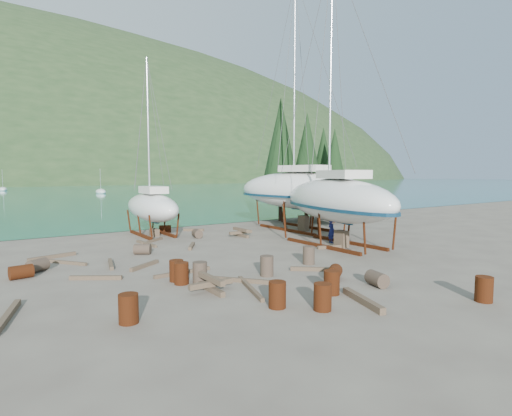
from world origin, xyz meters
TOP-DOWN VIEW (x-y plane):
  - ground at (0.00, 0.00)m, footprint 600.00×600.00m
  - bay_water at (0.00, 315.00)m, footprint 700.00×700.00m
  - far_hill at (0.00, 320.00)m, footprint 800.00×360.00m
  - far_house_right at (30.00, 190.00)m, footprint 6.60×5.60m
  - cypress_near_right at (12.50, 12.00)m, footprint 3.60×3.60m
  - cypress_mid_right at (14.00, 10.00)m, footprint 3.06×3.06m
  - cypress_back_left at (11.00, 14.00)m, footprint 4.14×4.14m
  - cypress_far_right at (15.50, 13.00)m, footprint 3.24×3.24m
  - moored_boat_mid at (10.00, 80.00)m, footprint 2.00×5.00m
  - moored_boat_far at (-8.00, 110.00)m, footprint 2.00×5.00m
  - large_sailboat_near at (5.64, 1.59)m, footprint 6.08×11.74m
  - large_sailboat_far at (8.39, 8.27)m, footprint 5.69×12.74m
  - small_sailboat_shore at (-2.19, 11.99)m, footprint 2.48×7.89m
  - worker at (6.19, 2.45)m, footprint 0.50×0.65m
  - drum_0 at (-8.72, -4.17)m, footprint 0.58×0.58m
  - drum_1 at (0.52, -5.73)m, footprint 0.80×1.00m
  - drum_2 at (-10.95, 3.45)m, footprint 0.96×0.71m
  - drum_3 at (-1.72, -5.49)m, footprint 0.58×0.58m
  - drum_4 at (-0.97, 12.67)m, footprint 1.03×0.87m
  - drum_5 at (-2.12, -2.00)m, footprint 0.58×0.58m
  - drum_7 at (2.02, -9.07)m, footprint 0.58×0.58m
  - drum_8 at (-5.71, -1.13)m, footprint 0.58×0.58m
  - drum_9 at (-5.05, 5.63)m, footprint 1.05×0.97m
  - drum_10 at (-4.26, -5.55)m, footprint 0.58×0.58m
  - drum_11 at (-0.01, 9.17)m, footprint 0.72×0.97m
  - drum_12 at (-0.11, -4.05)m, footprint 1.05×0.99m
  - drum_13 at (-3.20, -6.57)m, footprint 0.58×0.58m
  - drum_14 at (-5.69, -0.59)m, footprint 0.58×0.58m
  - drum_15 at (-10.24, 4.42)m, footprint 1.05×1.00m
  - drum_16 at (-5.06, -1.47)m, footprint 0.58×0.58m
  - drum_17 at (0.90, -1.31)m, footprint 0.58×0.58m
  - timber_0 at (-3.17, 9.27)m, footprint 1.91×1.52m
  - timber_1 at (4.78, 1.06)m, footprint 1.74×0.65m
  - timber_2 at (-9.28, 7.25)m, footprint 2.38×0.81m
  - timber_3 at (-3.88, -3.35)m, footprint 1.10×3.05m
  - timber_4 at (-5.96, 2.57)m, footprint 1.76×1.30m
  - timber_5 at (-3.41, -2.44)m, footprint 2.14×2.48m
  - timber_6 at (1.19, 12.29)m, footprint 1.35×1.17m
  - timber_7 at (0.09, -2.42)m, footprint 1.59×1.35m
  - timber_8 at (-1.92, 6.01)m, footprint 1.17×1.74m
  - timber_10 at (-3.89, 8.39)m, footprint 0.45×2.58m
  - timber_11 at (-5.00, 0.35)m, footprint 2.72×0.36m
  - timber_12 at (-8.40, 1.52)m, footprint 1.91×1.33m
  - timber_14 at (-11.68, -1.81)m, footprint 0.93×2.97m
  - timber_15 at (-9.06, 5.64)m, footprint 1.87×2.47m
  - timber_16 at (-1.58, -6.84)m, footprint 0.99×2.37m
  - timber_17 at (-7.20, 3.82)m, footprint 0.58×2.08m
  - timber_pile_fore at (-5.21, -2.72)m, footprint 1.80×1.80m
  - timber_pile_aft at (2.75, 7.91)m, footprint 1.80×1.80m

SIDE VIEW (x-z plane):
  - ground at x=0.00m, z-range 0.00..0.00m
  - far_hill at x=0.00m, z-range -55.00..55.00m
  - bay_water at x=0.00m, z-range 0.01..0.01m
  - timber_0 at x=-3.17m, z-range 0.00..0.14m
  - timber_15 at x=-9.06m, z-range 0.00..0.15m
  - timber_3 at x=-3.88m, z-range 0.00..0.15m
  - timber_11 at x=-5.00m, z-range 0.00..0.15m
  - timber_5 at x=-3.41m, z-range 0.00..0.16m
  - timber_17 at x=-7.20m, z-range 0.00..0.16m
  - timber_10 at x=-3.89m, z-range 0.00..0.16m
  - timber_12 at x=-8.40m, z-range 0.00..0.17m
  - timber_4 at x=-5.96m, z-range 0.00..0.17m
  - timber_7 at x=0.09m, z-range 0.00..0.17m
  - timber_14 at x=-11.68m, z-range 0.00..0.18m
  - timber_2 at x=-9.28m, z-range 0.00..0.19m
  - timber_8 at x=-1.92m, z-range 0.00..0.19m
  - timber_6 at x=1.19m, z-range 0.00..0.19m
  - timber_1 at x=4.78m, z-range 0.00..0.19m
  - timber_16 at x=-1.58m, z-range 0.00..0.23m
  - drum_1 at x=0.52m, z-range 0.00..0.58m
  - drum_2 at x=-10.95m, z-range 0.00..0.58m
  - drum_4 at x=-0.97m, z-range 0.00..0.58m
  - drum_9 at x=-5.05m, z-range 0.00..0.58m
  - drum_11 at x=-0.01m, z-range 0.00..0.58m
  - drum_12 at x=-0.11m, z-range 0.00..0.58m
  - drum_15 at x=-10.24m, z-range 0.00..0.58m
  - timber_pile_fore at x=-5.21m, z-range 0.00..0.60m
  - timber_pile_aft at x=2.75m, z-range 0.00..0.60m
  - moored_boat_mid at x=10.00m, z-range -2.64..3.41m
  - moored_boat_far at x=-8.00m, z-range -2.64..3.41m
  - drum_0 at x=-8.72m, z-range 0.00..0.88m
  - drum_3 at x=-1.72m, z-range 0.00..0.88m
  - drum_5 at x=-2.12m, z-range 0.00..0.88m
  - drum_7 at x=2.02m, z-range 0.00..0.88m
  - drum_8 at x=-5.71m, z-range 0.00..0.88m
  - drum_10 at x=-4.26m, z-range 0.00..0.88m
  - drum_13 at x=-3.20m, z-range 0.00..0.88m
  - drum_14 at x=-5.69m, z-range 0.00..0.88m
  - drum_16 at x=-5.06m, z-range 0.00..0.88m
  - drum_17 at x=0.90m, z-range 0.00..0.88m
  - worker at x=6.19m, z-range 0.00..1.58m
  - small_sailboat_shore at x=-2.19m, z-range -4.23..8.38m
  - large_sailboat_near at x=5.64m, z-range -6.02..11.74m
  - far_house_right at x=30.00m, z-range 0.12..5.72m
  - large_sailboat_far at x=8.39m, z-range -6.55..12.90m
  - cypress_mid_right at x=14.00m, z-range 0.67..9.17m
  - cypress_far_right at x=15.50m, z-range 0.71..9.71m
  - cypress_near_right at x=12.50m, z-range 0.79..10.79m
  - cypress_back_left at x=11.00m, z-range 0.91..12.41m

